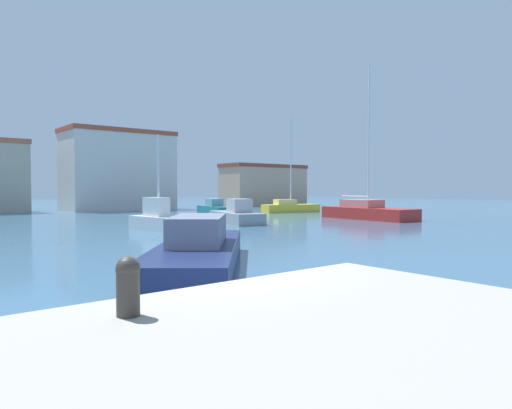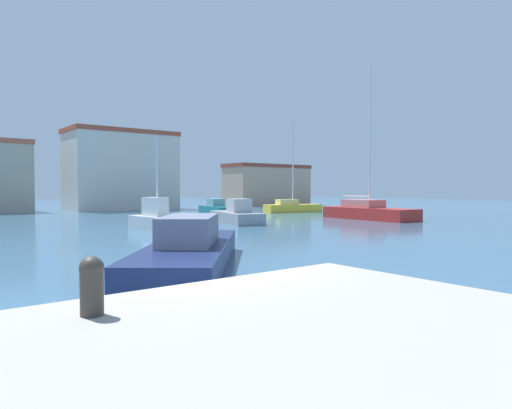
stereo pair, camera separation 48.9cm
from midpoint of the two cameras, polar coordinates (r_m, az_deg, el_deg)
The scene contains 10 objects.
water at distance 33.51m, azimuth -3.52°, elevation -2.24°, with size 160.00×160.00×0.00m, color #38607F.
mooring_bollard at distance 5.52m, azimuth -17.93°, elevation -9.23°, with size 0.27×0.27×0.67m.
sailboat_yellow_center_channel at distance 47.96m, azimuth 3.90°, elevation -0.30°, with size 6.18×3.37×9.78m.
motorboat_navy_far_left at distance 14.56m, azimuth -8.01°, elevation -5.62°, with size 7.40×8.45×1.64m.
sailboat_red_mid_harbor at distance 38.33m, azimuth 13.12°, elevation -0.80°, with size 3.24×8.41×12.55m.
sailboat_white_behind_lamppost at distance 27.88m, azimuth -12.42°, elevation -1.74°, with size 1.84×4.61×5.61m.
motorboat_grey_near_pier at distance 33.11m, azimuth -2.82°, elevation -1.34°, with size 3.51×6.38×1.74m.
motorboat_teal_inner_mooring at distance 41.83m, azimuth -5.40°, elevation -0.64°, with size 2.58×5.50×1.54m.
warehouse_block at distance 56.01m, azimuth -16.78°, elevation 4.06°, with size 12.08×6.37×9.10m.
harbor_office at distance 67.70m, azimuth 0.76°, elevation 2.43°, with size 12.88×5.25×5.90m.
Camera 1 is at (-4.55, -7.08, 2.49)m, focal length 32.58 mm.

